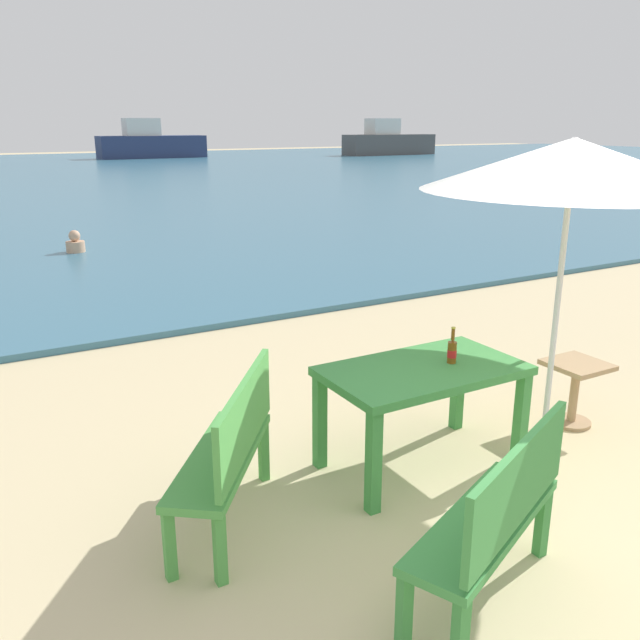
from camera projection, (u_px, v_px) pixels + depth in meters
name	position (u px, v px, depth m)	size (l,w,h in m)	color
ground_plane	(592.00, 531.00, 4.03)	(120.00, 120.00, 0.00)	beige
sea_water	(20.00, 179.00, 28.99)	(120.00, 50.00, 0.08)	#386B84
picnic_table_green	(423.00, 381.00, 4.64)	(1.40, 0.80, 0.76)	#3D8C42
beer_bottle_amber	(452.00, 350.00, 4.66)	(0.07, 0.07, 0.26)	brown
patio_umbrella	(572.00, 165.00, 4.57)	(2.10, 2.10, 2.30)	silver
side_table_wood	(575.00, 384.00, 5.38)	(0.44, 0.44, 0.54)	tan
bench_green_left	(498.00, 512.00, 3.27)	(1.24, 0.81, 0.95)	#3D8C42
bench_green_right	(231.00, 445.00, 3.96)	(1.01, 1.17, 0.95)	#4C9E47
swimmer_person	(75.00, 244.00, 12.31)	(0.34, 0.34, 0.41)	tan
boat_ferry	(388.00, 142.00, 50.29)	(7.31, 1.99, 2.66)	#4C4C4C
boat_cargo_ship	(151.00, 144.00, 45.68)	(7.28, 1.99, 2.65)	navy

